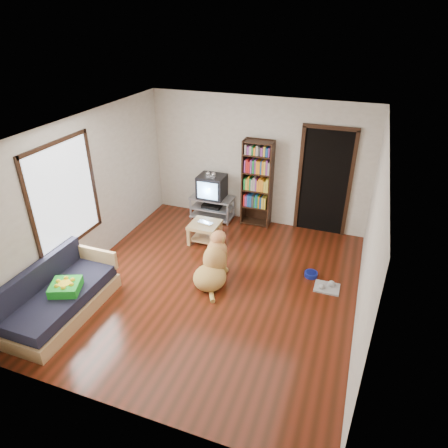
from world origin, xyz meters
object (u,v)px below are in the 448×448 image
(bookshelf, at_px, (257,179))
(coffee_table, at_px, (205,229))
(tv_stand, at_px, (212,207))
(crt_tv, at_px, (212,186))
(dog_bowl, at_px, (311,274))
(sofa, at_px, (60,299))
(laptop, at_px, (204,224))
(green_cushion, at_px, (66,287))
(dog, at_px, (213,265))
(grey_rag, at_px, (327,288))

(bookshelf, height_order, coffee_table, bookshelf)
(tv_stand, distance_m, crt_tv, 0.47)
(dog_bowl, relative_size, sofa, 0.12)
(tv_stand, height_order, bookshelf, bookshelf)
(laptop, xyz_separation_m, bookshelf, (0.72, 1.10, 0.59))
(crt_tv, bearing_deg, sofa, -104.93)
(tv_stand, bearing_deg, bookshelf, 5.63)
(green_cushion, height_order, dog, dog)
(green_cushion, distance_m, dog_bowl, 3.91)
(laptop, distance_m, grey_rag, 2.56)
(dog_bowl, bearing_deg, crt_tv, 148.49)
(green_cushion, relative_size, coffee_table, 0.73)
(dog_bowl, xyz_separation_m, crt_tv, (-2.37, 1.45, 0.70))
(dog_bowl, distance_m, grey_rag, 0.39)
(laptop, xyz_separation_m, sofa, (-1.21, -2.62, -0.15))
(green_cushion, height_order, coffee_table, green_cushion)
(dog_bowl, distance_m, sofa, 4.01)
(laptop, xyz_separation_m, dog, (0.62, -1.11, -0.10))
(laptop, distance_m, coffee_table, 0.14)
(laptop, relative_size, bookshelf, 0.17)
(dog_bowl, distance_m, bookshelf, 2.29)
(green_cushion, distance_m, crt_tv, 3.73)
(dog_bowl, height_order, grey_rag, dog_bowl)
(green_cushion, bearing_deg, bookshelf, 41.54)
(grey_rag, distance_m, bookshelf, 2.66)
(grey_rag, height_order, dog, dog)
(grey_rag, distance_m, sofa, 4.14)
(green_cushion, xyz_separation_m, dog, (1.71, 1.48, -0.17))
(bookshelf, xyz_separation_m, dog, (-0.09, -2.21, -0.69))
(dog_bowl, relative_size, bookshelf, 0.12)
(crt_tv, bearing_deg, coffee_table, -76.93)
(tv_stand, bearing_deg, dog_bowl, -31.12)
(coffee_table, bearing_deg, green_cushion, -112.45)
(dog_bowl, distance_m, crt_tv, 2.87)
(bookshelf, height_order, sofa, bookshelf)
(dog_bowl, bearing_deg, bookshelf, 132.96)
(grey_rag, bearing_deg, dog, -166.51)
(bookshelf, bearing_deg, dog_bowl, -47.04)
(dog_bowl, relative_size, grey_rag, 0.55)
(dog_bowl, height_order, tv_stand, tv_stand)
(laptop, relative_size, dog, 0.29)
(grey_rag, relative_size, coffee_table, 0.73)
(green_cushion, height_order, grey_rag, green_cushion)
(dog_bowl, bearing_deg, tv_stand, 148.88)
(green_cushion, relative_size, laptop, 1.34)
(crt_tv, bearing_deg, dog, -68.19)
(green_cushion, relative_size, tv_stand, 0.45)
(laptop, xyz_separation_m, tv_stand, (-0.23, 1.01, -0.14))
(tv_stand, relative_size, sofa, 0.50)
(bookshelf, bearing_deg, grey_rag, -45.90)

